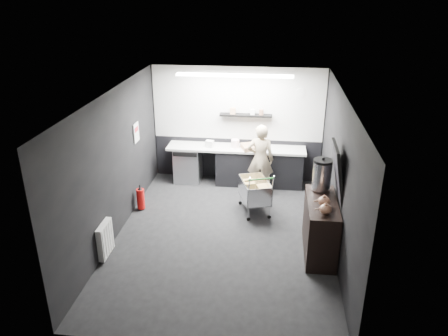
# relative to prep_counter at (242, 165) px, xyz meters

# --- Properties ---
(floor) EXTENTS (5.50, 5.50, 0.00)m
(floor) POSITION_rel_prep_counter_xyz_m (-0.14, -2.42, -0.46)
(floor) COLOR black
(floor) RESTS_ON ground
(ceiling) EXTENTS (5.50, 5.50, 0.00)m
(ceiling) POSITION_rel_prep_counter_xyz_m (-0.14, -2.42, 2.24)
(ceiling) COLOR white
(ceiling) RESTS_ON wall_back
(wall_back) EXTENTS (5.50, 0.00, 5.50)m
(wall_back) POSITION_rel_prep_counter_xyz_m (-0.14, 0.33, 0.89)
(wall_back) COLOR black
(wall_back) RESTS_ON floor
(wall_front) EXTENTS (5.50, 0.00, 5.50)m
(wall_front) POSITION_rel_prep_counter_xyz_m (-0.14, -5.17, 0.89)
(wall_front) COLOR black
(wall_front) RESTS_ON floor
(wall_left) EXTENTS (0.00, 5.50, 5.50)m
(wall_left) POSITION_rel_prep_counter_xyz_m (-2.14, -2.42, 0.89)
(wall_left) COLOR black
(wall_left) RESTS_ON floor
(wall_right) EXTENTS (0.00, 5.50, 5.50)m
(wall_right) POSITION_rel_prep_counter_xyz_m (1.86, -2.42, 0.89)
(wall_right) COLOR black
(wall_right) RESTS_ON floor
(kitchen_wall_panel) EXTENTS (3.95, 0.02, 1.70)m
(kitchen_wall_panel) POSITION_rel_prep_counter_xyz_m (-0.14, 0.31, 1.39)
(kitchen_wall_panel) COLOR silver
(kitchen_wall_panel) RESTS_ON wall_back
(dado_panel) EXTENTS (3.95, 0.02, 1.00)m
(dado_panel) POSITION_rel_prep_counter_xyz_m (-0.14, 0.31, 0.04)
(dado_panel) COLOR black
(dado_panel) RESTS_ON wall_back
(floating_shelf) EXTENTS (1.20, 0.22, 0.04)m
(floating_shelf) POSITION_rel_prep_counter_xyz_m (0.06, 0.20, 1.16)
(floating_shelf) COLOR black
(floating_shelf) RESTS_ON wall_back
(wall_clock) EXTENTS (0.20, 0.03, 0.20)m
(wall_clock) POSITION_rel_prep_counter_xyz_m (1.26, 0.30, 1.69)
(wall_clock) COLOR silver
(wall_clock) RESTS_ON wall_back
(poster) EXTENTS (0.02, 0.30, 0.40)m
(poster) POSITION_rel_prep_counter_xyz_m (-2.12, -1.12, 1.09)
(poster) COLOR white
(poster) RESTS_ON wall_left
(poster_red_band) EXTENTS (0.02, 0.22, 0.10)m
(poster_red_band) POSITION_rel_prep_counter_xyz_m (-2.11, -1.12, 1.16)
(poster_red_band) COLOR red
(poster_red_band) RESTS_ON poster
(radiator) EXTENTS (0.10, 0.50, 0.60)m
(radiator) POSITION_rel_prep_counter_xyz_m (-2.08, -3.32, -0.11)
(radiator) COLOR silver
(radiator) RESTS_ON wall_left
(ceiling_strip) EXTENTS (2.40, 0.20, 0.04)m
(ceiling_strip) POSITION_rel_prep_counter_xyz_m (-0.14, -0.57, 2.21)
(ceiling_strip) COLOR white
(ceiling_strip) RESTS_ON ceiling
(prep_counter) EXTENTS (3.20, 0.61, 0.90)m
(prep_counter) POSITION_rel_prep_counter_xyz_m (0.00, 0.00, 0.00)
(prep_counter) COLOR black
(prep_counter) RESTS_ON floor
(person) EXTENTS (0.61, 0.42, 1.61)m
(person) POSITION_rel_prep_counter_xyz_m (0.45, -0.45, 0.35)
(person) COLOR beige
(person) RESTS_ON floor
(shopping_cart) EXTENTS (0.76, 1.02, 0.95)m
(shopping_cart) POSITION_rel_prep_counter_xyz_m (0.38, -1.37, -0.00)
(shopping_cart) COLOR silver
(shopping_cart) RESTS_ON floor
(sideboard) EXTENTS (0.57, 1.34, 2.00)m
(sideboard) POSITION_rel_prep_counter_xyz_m (1.61, -2.69, 0.17)
(sideboard) COLOR black
(sideboard) RESTS_ON floor
(fire_extinguisher) EXTENTS (0.16, 0.16, 0.54)m
(fire_extinguisher) POSITION_rel_prep_counter_xyz_m (-1.99, -1.56, -0.20)
(fire_extinguisher) COLOR red
(fire_extinguisher) RESTS_ON floor
(cardboard_box) EXTENTS (0.61, 0.53, 0.10)m
(cardboard_box) POSITION_rel_prep_counter_xyz_m (0.26, -0.05, 0.49)
(cardboard_box) COLOR #A37957
(cardboard_box) RESTS_ON prep_counter
(pink_tub) EXTENTS (0.19, 0.19, 0.19)m
(pink_tub) POSITION_rel_prep_counter_xyz_m (-0.16, 0.00, 0.54)
(pink_tub) COLOR white
(pink_tub) RESTS_ON prep_counter
(white_container) EXTENTS (0.20, 0.18, 0.15)m
(white_container) POSITION_rel_prep_counter_xyz_m (-0.75, -0.05, 0.52)
(white_container) COLOR silver
(white_container) RESTS_ON prep_counter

